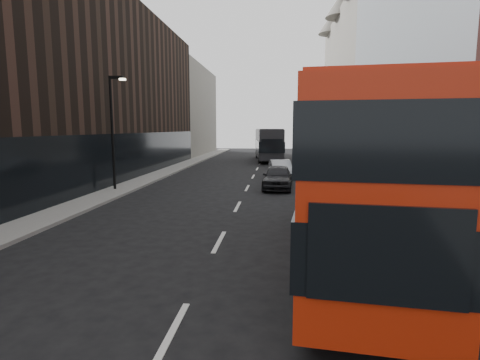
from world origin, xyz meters
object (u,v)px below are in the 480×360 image
(car_b, at_px, (280,169))
(car_c, at_px, (279,171))
(grey_bus, at_px, (268,144))
(street_lamp, at_px, (113,125))
(red_bus, at_px, (354,170))
(car_a, at_px, (278,177))

(car_b, relative_size, car_c, 1.04)
(grey_bus, bearing_deg, car_c, -90.88)
(grey_bus, bearing_deg, car_b, -90.40)
(street_lamp, height_order, car_c, street_lamp)
(car_c, bearing_deg, car_b, 74.85)
(red_bus, distance_m, car_a, 13.38)
(street_lamp, xyz_separation_m, car_b, (10.46, 7.31, -3.45))
(grey_bus, height_order, car_b, grey_bus)
(red_bus, bearing_deg, street_lamp, 145.07)
(grey_bus, relative_size, car_a, 2.67)
(car_a, bearing_deg, street_lamp, -166.18)
(grey_bus, xyz_separation_m, car_c, (1.32, -16.91, -1.47))
(car_b, bearing_deg, car_a, -99.67)
(car_a, bearing_deg, car_b, 90.43)
(car_a, xyz_separation_m, car_b, (0.22, 5.31, -0.05))
(car_a, xyz_separation_m, car_c, (0.10, 4.97, -0.17))
(street_lamp, height_order, car_a, street_lamp)
(grey_bus, height_order, car_a, grey_bus)
(red_bus, relative_size, car_a, 2.68)
(street_lamp, relative_size, car_c, 1.64)
(car_c, bearing_deg, red_bus, -80.22)
(red_bus, relative_size, grey_bus, 1.00)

